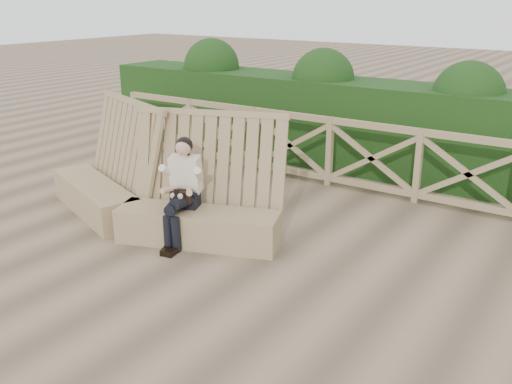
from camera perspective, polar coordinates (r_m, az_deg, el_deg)
The scene contains 5 objects.
ground at distance 6.12m, azimuth -2.18°, elevation -9.00°, with size 60.00×60.00×0.00m, color brown.
bench at distance 7.58m, azimuth -10.84°, elevation -0.46°, with size 3.89×1.39×1.56m.
woman at distance 6.90m, azimuth -7.36°, elevation 0.47°, with size 0.49×0.81×1.29m.
guardrail at distance 8.78m, azimuth 11.47°, elevation 3.33°, with size 10.10×0.09×1.10m.
hedge at distance 9.82m, azimuth 14.35°, elevation 5.96°, with size 12.00×1.20×1.50m, color black.
Camera 1 is at (3.23, -4.33, 2.88)m, focal length 40.00 mm.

